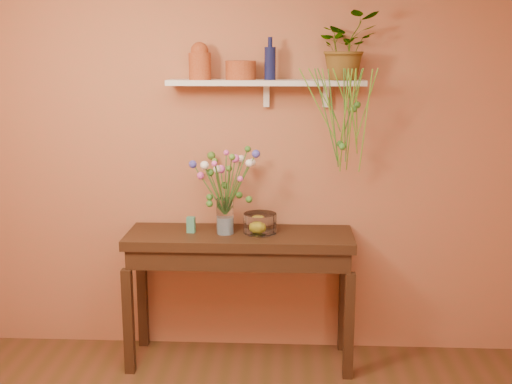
# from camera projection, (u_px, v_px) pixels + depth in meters

# --- Properties ---
(room) EXTENTS (4.04, 4.04, 2.70)m
(room) POSITION_uv_depth(u_px,v_px,m) (237.00, 251.00, 2.57)
(room) COLOR brown
(room) RESTS_ON ground
(sideboard) EXTENTS (1.52, 0.49, 0.92)m
(sideboard) POSITION_uv_depth(u_px,v_px,m) (240.00, 252.00, 4.39)
(sideboard) COLOR #351B10
(sideboard) RESTS_ON ground
(wall_shelf) EXTENTS (1.30, 0.24, 0.19)m
(wall_shelf) POSITION_uv_depth(u_px,v_px,m) (268.00, 83.00, 4.28)
(wall_shelf) COLOR white
(wall_shelf) RESTS_ON room
(terracotta_jug) EXTENTS (0.18, 0.18, 0.24)m
(terracotta_jug) POSITION_uv_depth(u_px,v_px,m) (200.00, 62.00, 4.24)
(terracotta_jug) COLOR #A05029
(terracotta_jug) RESTS_ON wall_shelf
(terracotta_pot) EXTENTS (0.25, 0.25, 0.12)m
(terracotta_pot) POSITION_uv_depth(u_px,v_px,m) (241.00, 70.00, 4.27)
(terracotta_pot) COLOR #A05029
(terracotta_pot) RESTS_ON wall_shelf
(blue_bottle) EXTENTS (0.09, 0.09, 0.27)m
(blue_bottle) POSITION_uv_depth(u_px,v_px,m) (270.00, 63.00, 4.23)
(blue_bottle) COLOR #121744
(blue_bottle) RESTS_ON wall_shelf
(spider_plant) EXTENTS (0.49, 0.46, 0.43)m
(spider_plant) POSITION_uv_depth(u_px,v_px,m) (346.00, 46.00, 4.18)
(spider_plant) COLOR #3D7D2B
(spider_plant) RESTS_ON wall_shelf
(plant_fronds) EXTENTS (0.50, 0.41, 0.68)m
(plant_fronds) POSITION_uv_depth(u_px,v_px,m) (346.00, 118.00, 4.11)
(plant_fronds) COLOR #3D7D2B
(plant_fronds) RESTS_ON wall_shelf
(glass_vase) EXTENTS (0.11, 0.11, 0.24)m
(glass_vase) POSITION_uv_depth(u_px,v_px,m) (225.00, 219.00, 4.34)
(glass_vase) COLOR white
(glass_vase) RESTS_ON sideboard
(bouquet) EXTENTS (0.49, 0.50, 0.46)m
(bouquet) POSITION_uv_depth(u_px,v_px,m) (225.00, 172.00, 4.29)
(bouquet) COLOR #386B28
(bouquet) RESTS_ON glass_vase
(glass_bowl) EXTENTS (0.22, 0.22, 0.13)m
(glass_bowl) POSITION_uv_depth(u_px,v_px,m) (260.00, 224.00, 4.36)
(glass_bowl) COLOR white
(glass_bowl) RESTS_ON sideboard
(lemon) EXTENTS (0.09, 0.09, 0.09)m
(lemon) POSITION_uv_depth(u_px,v_px,m) (258.00, 227.00, 4.35)
(lemon) COLOR #FFF729
(lemon) RESTS_ON glass_bowl
(carton) EXTENTS (0.06, 0.05, 0.11)m
(carton) POSITION_uv_depth(u_px,v_px,m) (191.00, 225.00, 4.37)
(carton) COLOR #326D7F
(carton) RESTS_ON sideboard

